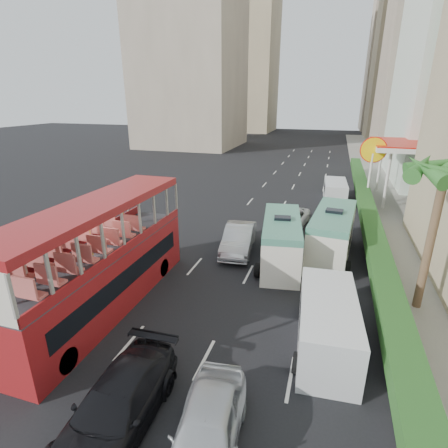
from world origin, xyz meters
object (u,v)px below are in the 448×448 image
at_px(minibus_far, 332,235).
at_px(panel_van_near, 327,324).
at_px(double_decker_bus, 101,257).
at_px(shell_station, 407,173).
at_px(minibus_near, 281,241).
at_px(car_black, 120,426).
at_px(van_asset, 290,227).
at_px(palm_tree, 430,242).
at_px(car_silver_lane_a, 239,251).
at_px(panel_van_far, 335,192).

bearing_deg(minibus_far, panel_van_near, -84.23).
height_order(double_decker_bus, shell_station, shell_station).
relative_size(minibus_near, shell_station, 0.77).
relative_size(car_black, van_asset, 1.12).
relative_size(palm_tree, shell_station, 0.80).
xyz_separation_m(double_decker_bus, car_silver_lane_a, (4.27, 7.90, -2.53)).
bearing_deg(van_asset, panel_van_far, 75.73).
relative_size(double_decker_bus, car_silver_lane_a, 2.20).
bearing_deg(panel_van_far, car_silver_lane_a, -115.84).
height_order(car_black, panel_van_near, panel_van_near).
bearing_deg(shell_station, palm_tree, -96.60).
bearing_deg(panel_van_near, double_decker_bus, 176.41).
height_order(double_decker_bus, panel_van_far, double_decker_bus).
xyz_separation_m(minibus_near, panel_van_near, (2.82, -6.88, -0.32)).
bearing_deg(panel_van_near, minibus_near, 108.27).
bearing_deg(palm_tree, minibus_near, 156.34).
distance_m(car_black, palm_tree, 13.88).
height_order(car_silver_lane_a, minibus_far, minibus_far).
bearing_deg(palm_tree, car_black, -135.80).
xyz_separation_m(double_decker_bus, minibus_far, (9.84, 8.72, -1.09)).
relative_size(panel_van_near, shell_station, 0.65).
relative_size(minibus_far, panel_van_near, 1.24).
bearing_deg(car_silver_lane_a, double_decker_bus, -124.78).
bearing_deg(double_decker_bus, minibus_far, 41.56).
bearing_deg(panel_van_near, panel_van_far, 85.79).
distance_m(minibus_far, shell_station, 15.61).
distance_m(minibus_far, panel_van_near, 8.65).
relative_size(van_asset, palm_tree, 0.74).
distance_m(panel_van_near, panel_van_far, 21.27).
xyz_separation_m(panel_van_near, palm_tree, (3.92, 3.92, 2.34)).
height_order(minibus_far, panel_van_near, minibus_far).
relative_size(van_asset, panel_van_near, 0.90).
bearing_deg(panel_van_far, shell_station, 12.17).
bearing_deg(panel_van_near, car_silver_lane_a, 121.58).
xyz_separation_m(panel_van_near, panel_van_far, (0.05, 21.27, -0.08)).
relative_size(minibus_near, palm_tree, 0.96).
xyz_separation_m(double_decker_bus, car_black, (4.15, -5.39, -2.53)).
bearing_deg(double_decker_bus, car_silver_lane_a, 61.64).
bearing_deg(minibus_far, van_asset, 128.28).
bearing_deg(minibus_near, panel_van_near, -76.09).
xyz_separation_m(minibus_far, panel_van_far, (0.09, 12.63, -0.48)).
relative_size(minibus_far, shell_station, 0.81).
relative_size(van_asset, shell_station, 0.59).
height_order(van_asset, panel_van_near, panel_van_near).
relative_size(double_decker_bus, car_black, 2.09).
height_order(car_black, panel_van_far, panel_van_far).
distance_m(double_decker_bus, minibus_far, 13.19).
height_order(car_black, minibus_far, minibus_far).
bearing_deg(panel_van_far, minibus_far, -93.42).
xyz_separation_m(car_black, palm_tree, (9.65, 9.39, 3.38)).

